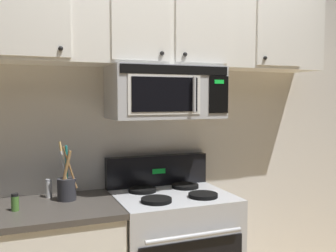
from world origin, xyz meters
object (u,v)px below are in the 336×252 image
salt_shaker (49,188)px  over_range_microwave (165,93)px  utensil_crock_charcoal (67,186)px  spice_jar (15,202)px

salt_shaker → over_range_microwave: bearing=-7.2°
utensil_crock_charcoal → spice_jar: utensil_crock_charcoal is taller
utensil_crock_charcoal → spice_jar: bearing=-157.3°
utensil_crock_charcoal → over_range_microwave: bearing=1.1°
salt_shaker → spice_jar: size_ratio=1.20×
utensil_crock_charcoal → salt_shaker: bearing=132.2°
over_range_microwave → spice_jar: bearing=-171.9°
utensil_crock_charcoal → salt_shaker: (-0.10, 0.11, -0.03)m
over_range_microwave → utensil_crock_charcoal: over_range_microwave is taller
over_range_microwave → spice_jar: size_ratio=7.67×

